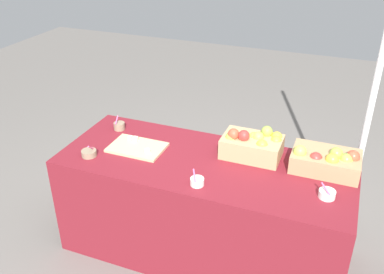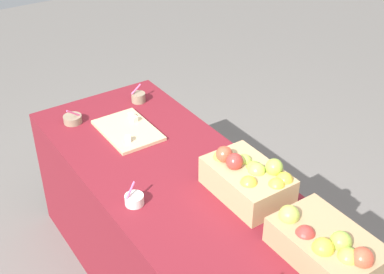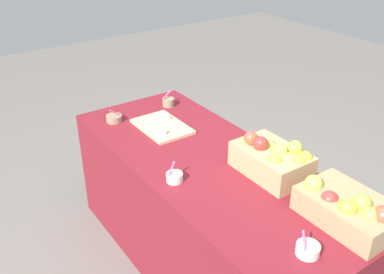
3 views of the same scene
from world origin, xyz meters
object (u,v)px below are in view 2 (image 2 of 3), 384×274
Objects in this scene: apple_crate_middle at (248,178)px; cutting_board_front at (128,130)px; sample_bowl_near at (134,199)px; apple_crate_left at (327,246)px; sample_bowl_extra at (138,97)px; sample_bowl_far at (73,119)px.

apple_crate_middle reaches higher than cutting_board_front.
sample_bowl_near reaches higher than cutting_board_front.
apple_crate_left is at bearing -0.68° from apple_crate_middle.
cutting_board_front is 3.85× the size of sample_bowl_extra.
sample_bowl_far is (-0.78, 0.05, -0.00)m from sample_bowl_near.
sample_bowl_near is at bearing -25.30° from cutting_board_front.
cutting_board_front is at bearing -165.45° from apple_crate_middle.
apple_crate_left is 0.47m from apple_crate_middle.
apple_crate_middle is at bearing 21.70° from sample_bowl_far.
sample_bowl_far is at bearing -88.86° from sample_bowl_extra.
sample_bowl_near is (-0.22, -0.45, -0.06)m from apple_crate_middle.
apple_crate_left is at bearing -0.63° from sample_bowl_extra.
sample_bowl_near is (-0.69, -0.44, -0.05)m from apple_crate_left.
apple_crate_middle reaches higher than sample_bowl_extra.
apple_crate_middle reaches higher than sample_bowl_near.
cutting_board_front is 3.74× the size of sample_bowl_far.
apple_crate_middle is 1.07m from sample_bowl_far.
apple_crate_left is at bearing 8.80° from cutting_board_front.
apple_crate_middle is 0.50m from sample_bowl_near.
sample_bowl_extra is (-1.47, 0.02, -0.04)m from apple_crate_left.
sample_bowl_extra is at bearing 179.37° from apple_crate_left.
apple_crate_middle is 3.86× the size of sample_bowl_far.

